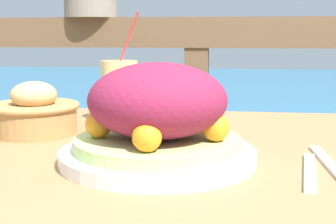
% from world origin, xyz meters
% --- Properties ---
extents(patio_table, '(0.91, 0.91, 0.76)m').
position_xyz_m(patio_table, '(0.00, 0.00, 0.65)').
color(patio_table, '#997047').
rests_on(patio_table, ground_plane).
extents(railing_fence, '(2.80, 0.08, 1.00)m').
position_xyz_m(railing_fence, '(0.00, 0.72, 0.76)').
color(railing_fence, brown).
rests_on(railing_fence, ground_plane).
extents(sea_backdrop, '(12.00, 4.00, 0.51)m').
position_xyz_m(sea_backdrop, '(0.00, 3.22, 0.26)').
color(sea_backdrop, teal).
rests_on(sea_backdrop, ground_plane).
extents(salad_plate, '(0.30, 0.30, 0.15)m').
position_xyz_m(salad_plate, '(-0.01, -0.03, 0.83)').
color(salad_plate, silver).
rests_on(salad_plate, patio_table).
extents(drink_glass, '(0.09, 0.08, 0.24)m').
position_xyz_m(drink_glass, '(-0.14, 0.29, 0.83)').
color(drink_glass, '#DBCC7F').
rests_on(drink_glass, patio_table).
extents(bread_basket, '(0.17, 0.17, 0.10)m').
position_xyz_m(bread_basket, '(-0.27, 0.14, 0.81)').
color(bread_basket, '#AD7F47').
rests_on(bread_basket, patio_table).
extents(fork, '(0.04, 0.18, 0.00)m').
position_xyz_m(fork, '(0.21, -0.05, 0.77)').
color(fork, silver).
rests_on(fork, patio_table).
extents(knife, '(0.02, 0.18, 0.00)m').
position_xyz_m(knife, '(0.25, 0.00, 0.77)').
color(knife, silver).
rests_on(knife, patio_table).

